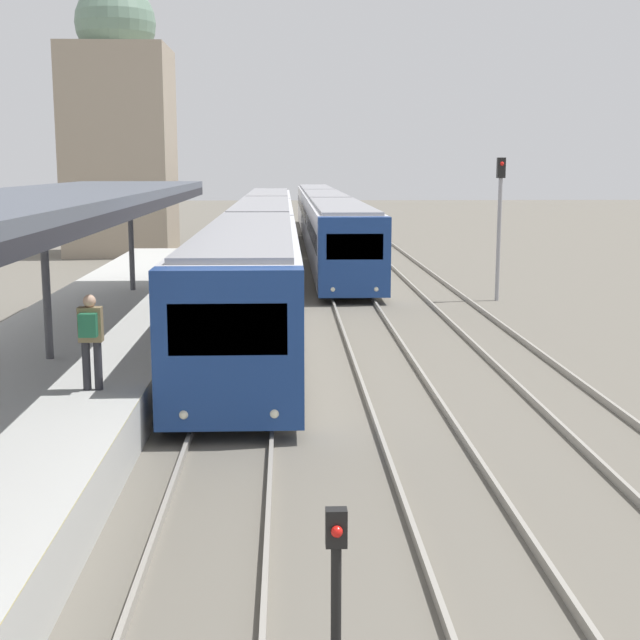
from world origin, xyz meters
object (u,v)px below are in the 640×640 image
(signal_mast_far, at_px, (500,211))
(train_far, at_px, (325,216))
(signal_post_near, at_px, (336,572))
(train_near, at_px, (263,235))
(person_on_platform, at_px, (90,334))

(signal_mast_far, bearing_deg, train_far, 103.18)
(train_far, distance_m, signal_post_near, 45.30)
(train_near, bearing_deg, train_far, 76.83)
(train_near, distance_m, train_far, 14.61)
(person_on_platform, distance_m, signal_post_near, 8.35)
(train_near, bearing_deg, person_on_platform, -95.72)
(train_near, height_order, signal_mast_far, signal_mast_far)
(train_far, xyz_separation_m, signal_mast_far, (5.14, -21.97, 1.41))
(train_near, relative_size, train_far, 1.05)
(train_near, xyz_separation_m, train_far, (3.33, 14.23, -0.01))
(train_far, xyz_separation_m, signal_post_near, (-1.91, -45.25, -0.70))
(person_on_platform, relative_size, signal_mast_far, 0.33)
(signal_post_near, bearing_deg, train_far, 87.59)
(person_on_platform, height_order, train_near, train_near)
(person_on_platform, relative_size, signal_post_near, 1.01)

